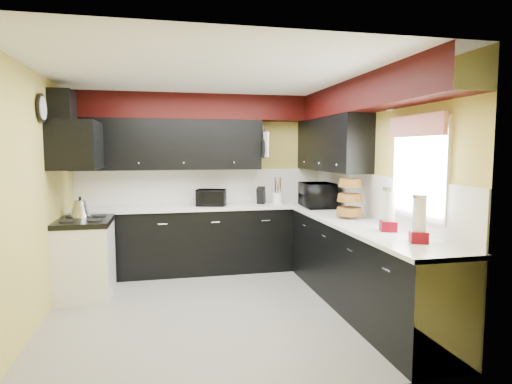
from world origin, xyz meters
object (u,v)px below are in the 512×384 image
(toaster_oven, at_px, (211,198))
(microwave, at_px, (318,195))
(knife_block, at_px, (261,196))
(utensil_crock, at_px, (278,198))
(kettle, at_px, (80,209))

(toaster_oven, relative_size, microwave, 0.66)
(toaster_oven, relative_size, knife_block, 1.67)
(utensil_crock, relative_size, knife_block, 0.68)
(toaster_oven, xyz_separation_m, microwave, (1.43, -0.46, 0.05))
(microwave, height_order, kettle, microwave)
(toaster_oven, height_order, microwave, microwave)
(kettle, bearing_deg, toaster_oven, 18.89)
(microwave, bearing_deg, knife_block, 56.47)
(knife_block, bearing_deg, kettle, -142.33)
(toaster_oven, bearing_deg, kettle, -145.48)
(utensil_crock, xyz_separation_m, kettle, (-2.62, -0.58, -0.00))
(microwave, distance_m, knife_block, 0.86)
(utensil_crock, relative_size, kettle, 0.73)
(microwave, xyz_separation_m, knife_block, (-0.69, 0.51, -0.05))
(utensil_crock, bearing_deg, kettle, -167.60)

